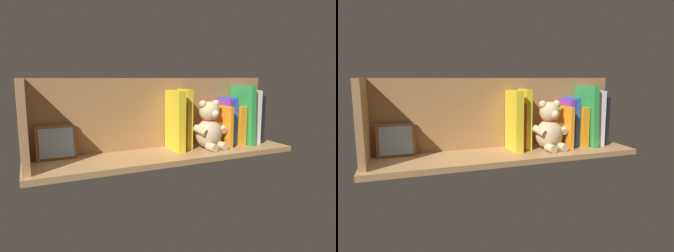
{
  "view_description": "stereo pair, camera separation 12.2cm",
  "coord_description": "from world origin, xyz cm",
  "views": [
    {
      "loc": [
        51.06,
        109.52,
        30.44
      ],
      "look_at": [
        0.0,
        0.0,
        11.0
      ],
      "focal_mm": 32.29,
      "sensor_mm": 36.0,
      "label": 1
    },
    {
      "loc": [
        39.73,
        114.12,
        30.44
      ],
      "look_at": [
        0.0,
        0.0,
        11.0
      ],
      "focal_mm": 32.29,
      "sensor_mm": 36.0,
      "label": 2
    }
  ],
  "objects": [
    {
      "name": "shelf_back_panel",
      "position": [
        0.0,
        -10.96,
        15.13
      ],
      "size": [
        109.62,
        1.5,
        30.26
      ],
      "primitive_type": "cube",
      "color": "#9D6E41",
      "rests_on": "ground_plane"
    },
    {
      "name": "picture_frame_leaning",
      "position": [
        42.33,
        -7.82,
        6.42
      ],
      "size": [
        14.51,
        3.43,
        13.03
      ],
      "color": "brown",
      "rests_on": "ground_plane"
    },
    {
      "name": "book_4",
      "position": [
        -30.14,
        -4.04,
        10.47
      ],
      "size": [
        1.97,
        11.54,
        20.95
      ],
      "primitive_type": "cube",
      "color": "purple",
      "rests_on": "ground_plane"
    },
    {
      "name": "book_0",
      "position": [
        -47.18,
        -3.54,
        10.92
      ],
      "size": [
        2.4,
        12.53,
        21.83
      ],
      "primitive_type": "cube",
      "color": "black",
      "rests_on": "ground_plane"
    },
    {
      "name": "book_1",
      "position": [
        -39.14,
        -1.96,
        13.39
      ],
      "size": [
        3.39,
        15.7,
        26.84
      ],
      "primitive_type": "cube",
      "rotation": [
        0.0,
        0.03,
        0.0
      ],
      "color": "green",
      "rests_on": "ground_plane"
    },
    {
      "name": "book_6",
      "position": [
        -10.14,
        -4.69,
        12.8
      ],
      "size": [
        2.7,
        10.22,
        25.6
      ],
      "primitive_type": "cube",
      "color": "yellow",
      "rests_on": "ground_plane"
    },
    {
      "name": "book_3",
      "position": [
        -32.71,
        -4.05,
        10.81
      ],
      "size": [
        2.13,
        11.52,
        21.62
      ],
      "primitive_type": "cube",
      "color": "blue",
      "rests_on": "ground_plane"
    },
    {
      "name": "dictionary_thick_white",
      "position": [
        -43.18,
        -2.99,
        12.29
      ],
      "size": [
        4.57,
        13.43,
        24.59
      ],
      "primitive_type": "cube",
      "color": "white",
      "rests_on": "ground_plane"
    },
    {
      "name": "ground_plane",
      "position": [
        0.0,
        0.0,
        -1.1
      ],
      "size": [
        109.62,
        26.41,
        2.2
      ],
      "primitive_type": "cube",
      "color": "#A87A4C"
    },
    {
      "name": "book_8",
      "position": [
        -4.63,
        -2.96,
        12.57
      ],
      "size": [
        3.16,
        13.7,
        25.14
      ],
      "primitive_type": "cube",
      "color": "yellow",
      "rests_on": "ground_plane"
    },
    {
      "name": "book_5",
      "position": [
        -27.86,
        -2.15,
        9.04
      ],
      "size": [
        1.57,
        15.32,
        18.07
      ],
      "primitive_type": "cube",
      "color": "orange",
      "rests_on": "ground_plane"
    },
    {
      "name": "book_2",
      "position": [
        -35.84,
        -3.15,
        8.8
      ],
      "size": [
        3.19,
        13.32,
        17.62
      ],
      "primitive_type": "cube",
      "rotation": [
        0.0,
        0.01,
        0.0
      ],
      "color": "orange",
      "rests_on": "ground_plane"
    },
    {
      "name": "book_7",
      "position": [
        -7.5,
        -4.47,
        9.94
      ],
      "size": [
        1.55,
        10.66,
        19.88
      ],
      "primitive_type": "cube",
      "color": "red",
      "rests_on": "ground_plane"
    },
    {
      "name": "teddy_bear",
      "position": [
        -19.67,
        0.35,
        9.2
      ],
      "size": [
        16.83,
        14.44,
        20.91
      ],
      "rotation": [
        0.0,
        0.0,
        0.13
      ],
      "color": "#D1B284",
      "rests_on": "ground_plane"
    },
    {
      "name": "shelf_side_divider",
      "position": [
        52.81,
        0.0,
        15.13
      ],
      "size": [
        2.4,
        20.41,
        30.26
      ],
      "primitive_type": "cube",
      "color": "#A87A4C",
      "rests_on": "ground_plane"
    }
  ]
}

